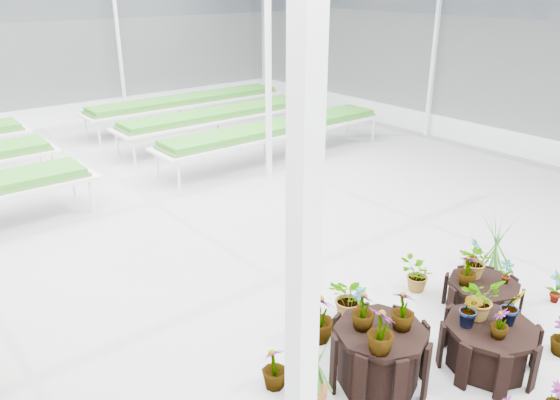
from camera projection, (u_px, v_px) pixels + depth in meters
ground_plane at (275, 291)px, 7.94m from camera, size 24.00×24.00×0.00m
greenhouse_shell at (274, 141)px, 7.10m from camera, size 18.00×24.00×4.50m
steel_frame at (274, 141)px, 7.10m from camera, size 18.00×24.00×4.50m
nursery_benches at (87, 151)px, 12.99m from camera, size 16.00×7.00×0.84m
plinth_tall at (379, 357)px, 5.98m from camera, size 1.34×1.34×0.72m
plinth_mid at (488, 347)px, 6.27m from camera, size 1.12×1.12×0.57m
plinth_low at (482, 297)px, 7.39m from camera, size 1.26×1.26×0.44m
nursery_plants at (424, 307)px, 6.62m from camera, size 4.74×3.01×1.34m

